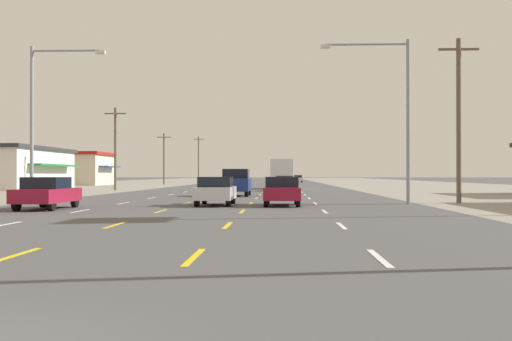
{
  "coord_description": "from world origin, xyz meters",
  "views": [
    {
      "loc": [
        3.41,
        -5.06,
        1.58
      ],
      "look_at": [
        0.4,
        70.68,
        2.06
      ],
      "focal_mm": 44.69,
      "sensor_mm": 36.0,
      "label": 1
    }
  ],
  "objects_px": {
    "suv_center_turn_midfar": "(236,182)",
    "streetlight_left_row_0": "(40,111)",
    "sedan_center_turn_mid": "(216,191)",
    "sedan_far_left_nearest": "(47,193)",
    "sedan_inner_right_near": "(282,191)",
    "sedan_far_right_farthest": "(298,179)",
    "box_truck_inner_right_farther": "(282,172)",
    "streetlight_right_row_0": "(398,106)",
    "sedan_inner_right_far": "(284,183)"
  },
  "relations": [
    {
      "from": "suv_center_turn_midfar",
      "to": "streetlight_left_row_0",
      "type": "bearing_deg",
      "value": -127.96
    },
    {
      "from": "box_truck_inner_right_farther",
      "to": "sedan_inner_right_far",
      "type": "bearing_deg",
      "value": -88.58
    },
    {
      "from": "sedan_far_left_nearest",
      "to": "sedan_inner_right_far",
      "type": "height_order",
      "value": "same"
    },
    {
      "from": "sedan_center_turn_mid",
      "to": "box_truck_inner_right_farther",
      "type": "relative_size",
      "value": 0.62
    },
    {
      "from": "sedan_inner_right_far",
      "to": "sedan_far_right_farthest",
      "type": "relative_size",
      "value": 1.0
    },
    {
      "from": "streetlight_left_row_0",
      "to": "streetlight_right_row_0",
      "type": "distance_m",
      "value": 19.28
    },
    {
      "from": "sedan_far_left_nearest",
      "to": "streetlight_left_row_0",
      "type": "relative_size",
      "value": 0.53
    },
    {
      "from": "sedan_far_right_farthest",
      "to": "sedan_far_left_nearest",
      "type": "bearing_deg",
      "value": -97.83
    },
    {
      "from": "sedan_center_turn_mid",
      "to": "box_truck_inner_right_farther",
      "type": "bearing_deg",
      "value": 84.94
    },
    {
      "from": "streetlight_left_row_0",
      "to": "sedan_far_left_nearest",
      "type": "bearing_deg",
      "value": -66.06
    },
    {
      "from": "suv_center_turn_midfar",
      "to": "streetlight_right_row_0",
      "type": "distance_m",
      "value": 16.28
    },
    {
      "from": "sedan_center_turn_mid",
      "to": "streetlight_left_row_0",
      "type": "relative_size",
      "value": 0.53
    },
    {
      "from": "box_truck_inner_right_farther",
      "to": "sedan_far_left_nearest",
      "type": "bearing_deg",
      "value": -104.24
    },
    {
      "from": "suv_center_turn_midfar",
      "to": "sedan_inner_right_far",
      "type": "bearing_deg",
      "value": 76.23
    },
    {
      "from": "box_truck_inner_right_farther",
      "to": "streetlight_left_row_0",
      "type": "bearing_deg",
      "value": -109.71
    },
    {
      "from": "sedan_center_turn_mid",
      "to": "streetlight_right_row_0",
      "type": "xyz_separation_m",
      "value": [
        9.53,
        1.64,
        4.45
      ]
    },
    {
      "from": "sedan_far_left_nearest",
      "to": "suv_center_turn_midfar",
      "type": "bearing_deg",
      "value": 67.83
    },
    {
      "from": "streetlight_left_row_0",
      "to": "streetlight_right_row_0",
      "type": "xyz_separation_m",
      "value": [
        19.28,
        0.0,
        0.18
      ]
    },
    {
      "from": "sedan_far_left_nearest",
      "to": "sedan_center_turn_mid",
      "type": "bearing_deg",
      "value": 27.8
    },
    {
      "from": "sedan_inner_right_near",
      "to": "sedan_far_right_farthest",
      "type": "distance_m",
      "value": 98.85
    },
    {
      "from": "sedan_inner_right_near",
      "to": "sedan_inner_right_far",
      "type": "xyz_separation_m",
      "value": [
        0.25,
        28.95,
        0.0
      ]
    },
    {
      "from": "sedan_center_turn_mid",
      "to": "box_truck_inner_right_farther",
      "type": "distance_m",
      "value": 38.49
    },
    {
      "from": "sedan_inner_right_far",
      "to": "streetlight_right_row_0",
      "type": "distance_m",
      "value": 28.16
    },
    {
      "from": "sedan_center_turn_mid",
      "to": "box_truck_inner_right_farther",
      "type": "xyz_separation_m",
      "value": [
        3.39,
        38.33,
        1.08
      ]
    },
    {
      "from": "suv_center_turn_midfar",
      "to": "box_truck_inner_right_farther",
      "type": "relative_size",
      "value": 0.68
    },
    {
      "from": "sedan_center_turn_mid",
      "to": "streetlight_left_row_0",
      "type": "height_order",
      "value": "streetlight_left_row_0"
    },
    {
      "from": "sedan_inner_right_near",
      "to": "streetlight_left_row_0",
      "type": "xyz_separation_m",
      "value": [
        -13.13,
        1.77,
        4.27
      ]
    },
    {
      "from": "sedan_far_left_nearest",
      "to": "sedan_inner_right_near",
      "type": "height_order",
      "value": "same"
    },
    {
      "from": "box_truck_inner_right_farther",
      "to": "sedan_far_right_farthest",
      "type": "bearing_deg",
      "value": 86.79
    },
    {
      "from": "suv_center_turn_midfar",
      "to": "box_truck_inner_right_farther",
      "type": "xyz_separation_m",
      "value": [
        3.35,
        24.13,
        0.81
      ]
    },
    {
      "from": "box_truck_inner_right_farther",
      "to": "suv_center_turn_midfar",
      "type": "bearing_deg",
      "value": -97.9
    },
    {
      "from": "suv_center_turn_midfar",
      "to": "streetlight_left_row_0",
      "type": "xyz_separation_m",
      "value": [
        -9.8,
        -12.56,
        4.0
      ]
    },
    {
      "from": "sedan_far_left_nearest",
      "to": "sedan_inner_right_near",
      "type": "xyz_separation_m",
      "value": [
        10.69,
        3.72,
        0.0
      ]
    },
    {
      "from": "suv_center_turn_midfar",
      "to": "sedan_inner_right_far",
      "type": "height_order",
      "value": "suv_center_turn_midfar"
    },
    {
      "from": "sedan_far_left_nearest",
      "to": "streetlight_left_row_0",
      "type": "xyz_separation_m",
      "value": [
        -2.44,
        5.5,
        4.27
      ]
    },
    {
      "from": "sedan_inner_right_far",
      "to": "streetlight_right_row_0",
      "type": "height_order",
      "value": "streetlight_right_row_0"
    },
    {
      "from": "suv_center_turn_midfar",
      "to": "sedan_far_right_farthest",
      "type": "xyz_separation_m",
      "value": [
        6.73,
        84.45,
        -0.27
      ]
    },
    {
      "from": "streetlight_right_row_0",
      "to": "sedan_far_right_farthest",
      "type": "bearing_deg",
      "value": 91.62
    },
    {
      "from": "sedan_inner_right_near",
      "to": "suv_center_turn_midfar",
      "type": "bearing_deg",
      "value": 103.09
    },
    {
      "from": "sedan_far_left_nearest",
      "to": "box_truck_inner_right_farther",
      "type": "relative_size",
      "value": 0.62
    },
    {
      "from": "sedan_inner_right_near",
      "to": "streetlight_right_row_0",
      "type": "distance_m",
      "value": 7.79
    },
    {
      "from": "box_truck_inner_right_farther",
      "to": "streetlight_right_row_0",
      "type": "height_order",
      "value": "streetlight_right_row_0"
    },
    {
      "from": "suv_center_turn_midfar",
      "to": "sedan_far_left_nearest",
      "type": "bearing_deg",
      "value": -112.17
    },
    {
      "from": "sedan_far_left_nearest",
      "to": "streetlight_left_row_0",
      "type": "bearing_deg",
      "value": 113.94
    },
    {
      "from": "sedan_far_left_nearest",
      "to": "suv_center_turn_midfar",
      "type": "height_order",
      "value": "suv_center_turn_midfar"
    },
    {
      "from": "sedan_inner_right_near",
      "to": "sedan_far_right_farthest",
      "type": "relative_size",
      "value": 1.0
    },
    {
      "from": "box_truck_inner_right_farther",
      "to": "sedan_far_right_farthest",
      "type": "height_order",
      "value": "box_truck_inner_right_farther"
    },
    {
      "from": "box_truck_inner_right_farther",
      "to": "streetlight_right_row_0",
      "type": "xyz_separation_m",
      "value": [
        6.13,
        -36.69,
        3.37
      ]
    },
    {
      "from": "sedan_far_left_nearest",
      "to": "sedan_far_right_farthest",
      "type": "relative_size",
      "value": 1.0
    },
    {
      "from": "sedan_inner_right_near",
      "to": "sedan_center_turn_mid",
      "type": "relative_size",
      "value": 1.0
    }
  ]
}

